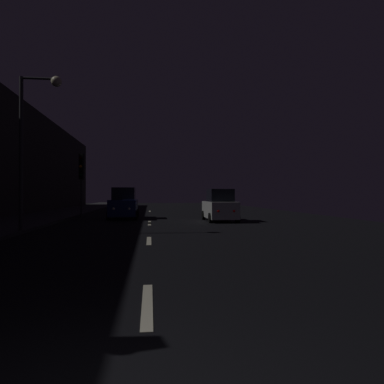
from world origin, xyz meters
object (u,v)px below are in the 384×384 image
traffic_light_far_left (81,171)px  car_parked_right_far (220,207)px  car_approaching_headlights (124,204)px  streetlamp_overhead (33,127)px

traffic_light_far_left → car_parked_right_far: 11.33m
traffic_light_far_left → car_parked_right_far: bearing=69.0°
traffic_light_far_left → car_parked_right_far: size_ratio=1.20×
car_approaching_headlights → car_parked_right_far: car_approaching_headlights is taller
traffic_light_far_left → car_approaching_headlights: size_ratio=1.12×
traffic_light_far_left → streetlamp_overhead: (0.29, -11.90, 1.05)m
traffic_light_far_left → car_parked_right_far: traffic_light_far_left is taller
traffic_light_far_left → car_approaching_headlights: bearing=61.0°
streetlamp_overhead → car_parked_right_far: bearing=33.5°
car_approaching_headlights → car_parked_right_far: size_ratio=1.07×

